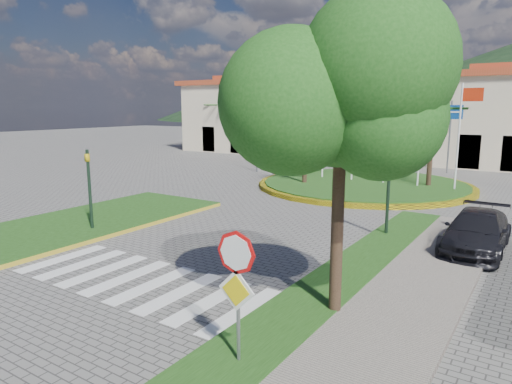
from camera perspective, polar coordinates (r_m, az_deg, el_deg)
The scene contains 20 objects.
sidewalk_right at distance 8.53m, azimuth 4.37°, elevation -22.80°, with size 4.00×28.00×0.15m, color gray.
verge_right at distance 9.07m, azimuth -2.73°, elevation -20.47°, with size 1.60×28.00×0.18m, color #1C4012.
median_left at distance 19.49m, azimuth -23.26°, elevation -4.17°, with size 5.00×14.00×0.18m, color #1C4012.
crosswalk at distance 13.38m, azimuth -14.65°, elevation -10.60°, with size 8.00×3.00×0.01m, color silver.
roundabout_island at distance 28.27m, azimuth 13.35°, elevation 0.96°, with size 12.70×12.70×6.00m.
stop_sign at distance 8.24m, azimuth -2.42°, elevation -10.60°, with size 0.80×0.11×2.65m.
deciduous_tree at distance 10.06m, azimuth 10.70°, elevation 12.74°, with size 3.60×3.60×6.80m.
traffic_light_left at distance 18.35m, azimuth -20.13°, elevation 1.09°, with size 0.15×0.18×3.20m.
traffic_light_right at distance 17.22m, azimuth 16.24°, elevation 0.73°, with size 0.15×0.18×3.20m.
direction_sign_west at distance 37.05m, azimuth 15.43°, elevation 8.32°, with size 1.60×0.14×5.20m.
direction_sign_east at distance 35.84m, azimuth 23.12°, elevation 7.79°, with size 1.60×0.14×5.20m.
street_lamp_centre at distance 35.28m, azimuth 19.71°, elevation 9.56°, with size 4.80×0.16×8.00m.
street_lamp_west at distance 33.72m, azimuth 0.14°, elevation 10.14°, with size 4.80×0.16×8.00m.
building_left at distance 48.32m, azimuth 4.28°, elevation 9.55°, with size 23.32×9.54×8.05m.
hill_far_west at distance 158.11m, azimuth 9.35°, elevation 12.73°, with size 140.00×140.00×22.00m, color black.
hill_near_back at distance 135.70m, azimuth 25.45°, elevation 10.97°, with size 110.00×110.00×16.00m, color black.
white_van at distance 44.18m, azimuth 2.65°, elevation 5.13°, with size 1.85×4.02×1.12m, color white.
car_dark_a at distance 41.08m, azimuth 12.89°, elevation 4.64°, with size 1.62×4.03×1.37m, color black.
car_dark_b at distance 39.96m, azimuth 25.77°, elevation 3.55°, with size 1.25×3.59×1.18m, color black.
car_side_right at distance 16.98m, azimuth 25.85°, elevation -4.46°, with size 1.86×4.58×1.33m, color black.
Camera 1 is at (9.38, -4.27, 4.77)m, focal length 32.00 mm.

